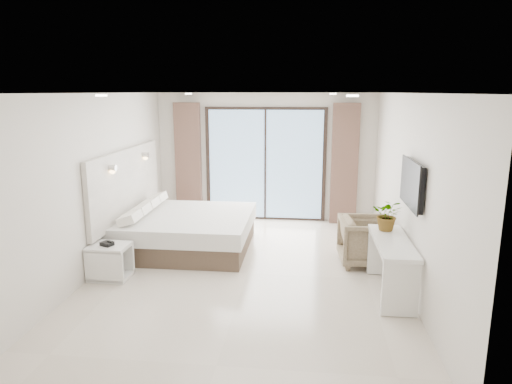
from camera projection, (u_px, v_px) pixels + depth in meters
The scene contains 8 objects.
ground at pixel (247, 273), 6.97m from camera, with size 6.20×6.20×0.00m, color beige.
room_shell at pixel (241, 163), 7.48m from camera, with size 4.62×6.22×2.72m.
bed at pixel (187, 231), 8.03m from camera, with size 2.20×2.10×0.75m.
nightstand at pixel (110, 262), 6.74m from camera, with size 0.58×0.48×0.51m.
phone at pixel (107, 244), 6.65m from camera, with size 0.17×0.13×0.06m, color black.
console_desk at pixel (392, 255), 6.17m from camera, with size 0.46×1.48×0.77m.
plant at pixel (388, 218), 6.51m from camera, with size 0.42×0.46×0.36m, color #33662D.
armchair at pixel (367, 239), 7.28m from camera, with size 0.81×0.76×0.84m, color #8D7B5C.
Camera 1 is at (0.86, -6.49, 2.72)m, focal length 32.00 mm.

